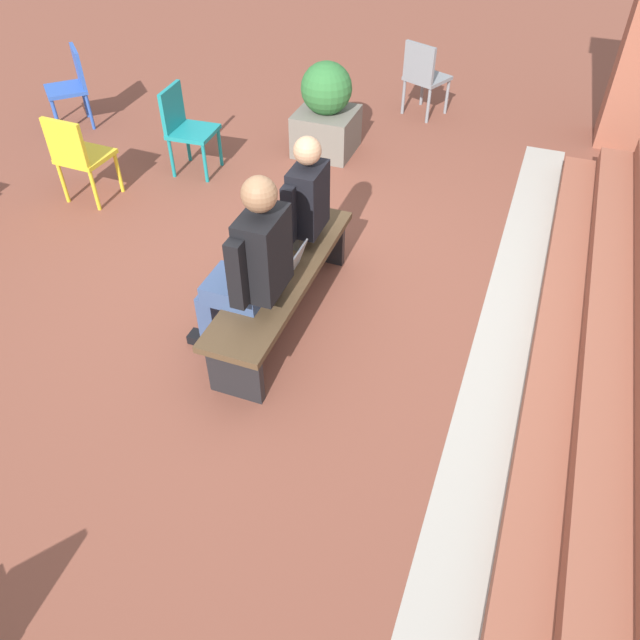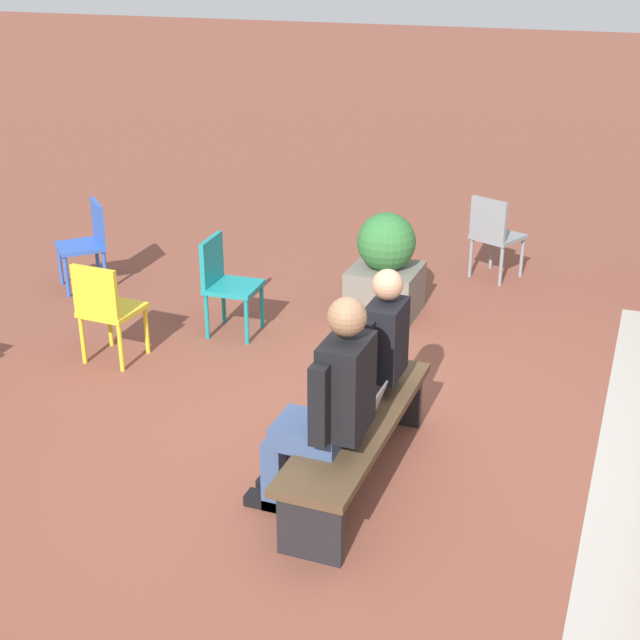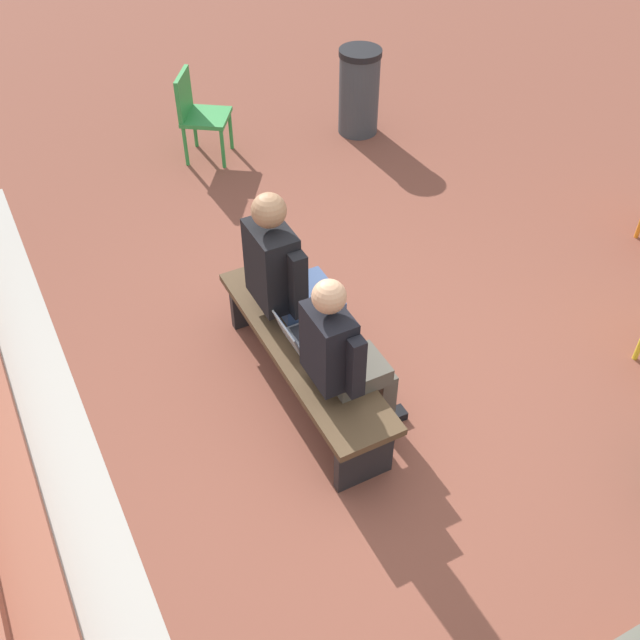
% 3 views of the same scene
% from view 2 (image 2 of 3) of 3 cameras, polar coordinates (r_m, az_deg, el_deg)
% --- Properties ---
extents(ground_plane, '(60.00, 60.00, 0.00)m').
position_cam_2_polar(ground_plane, '(5.95, 2.52, -8.56)').
color(ground_plane, brown).
extents(concrete_strip, '(7.04, 0.40, 0.01)m').
position_cam_2_polar(concrete_strip, '(5.49, 18.57, -12.98)').
color(concrete_strip, '#A8A399').
rests_on(concrete_strip, ground).
extents(bench, '(1.80, 0.44, 0.45)m').
position_cam_2_polar(bench, '(5.49, 2.46, -7.19)').
color(bench, '#4C3823').
rests_on(bench, ground).
extents(person_student, '(0.50, 0.63, 1.28)m').
position_cam_2_polar(person_student, '(5.70, 3.23, -2.20)').
color(person_student, '#4C473D').
rests_on(person_student, ground).
extents(person_adult, '(0.56, 0.71, 1.38)m').
position_cam_2_polar(person_adult, '(5.04, 0.48, -5.26)').
color(person_adult, '#384C75').
rests_on(person_adult, ground).
extents(laptop, '(0.32, 0.29, 0.21)m').
position_cam_2_polar(laptop, '(5.41, 2.57, -5.92)').
color(laptop, '#9EA0A5').
rests_on(laptop, bench).
extents(plastic_chair_mid_courtyard, '(0.44, 0.44, 0.84)m').
position_cam_2_polar(plastic_chair_mid_courtyard, '(7.17, -13.55, 0.86)').
color(plastic_chair_mid_courtyard, gold).
rests_on(plastic_chair_mid_courtyard, ground).
extents(plastic_chair_far_right, '(0.55, 0.55, 0.84)m').
position_cam_2_polar(plastic_chair_far_right, '(8.91, 11.06, 5.52)').
color(plastic_chair_far_right, gray).
rests_on(plastic_chair_far_right, ground).
extents(plastic_chair_foreground, '(0.45, 0.45, 0.84)m').
position_cam_2_polar(plastic_chair_foreground, '(7.57, -6.11, 2.60)').
color(plastic_chair_foreground, teal).
rests_on(plastic_chair_foreground, ground).
extents(plastic_chair_near_bench_right, '(0.59, 0.59, 0.84)m').
position_cam_2_polar(plastic_chair_near_bench_right, '(8.83, -14.64, 5.02)').
color(plastic_chair_near_bench_right, '#2D56B7').
rests_on(plastic_chair_near_bench_right, ground).
extents(planter, '(0.60, 0.60, 0.94)m').
position_cam_2_polar(planter, '(7.94, 4.22, 3.33)').
color(planter, '#6B665B').
rests_on(planter, ground).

